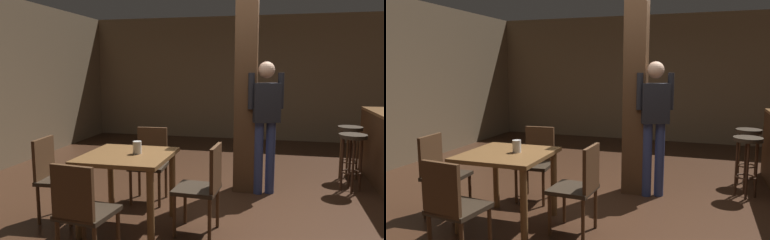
# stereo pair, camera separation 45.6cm
# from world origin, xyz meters

# --- Properties ---
(ground_plane) EXTENTS (10.80, 10.80, 0.00)m
(ground_plane) POSITION_xyz_m (0.00, 0.00, 0.00)
(ground_plane) COLOR #382114
(wall_back) EXTENTS (8.00, 0.10, 2.80)m
(wall_back) POSITION_xyz_m (0.00, 4.50, 1.40)
(wall_back) COLOR #756047
(wall_back) RESTS_ON ground_plane
(pillar) EXTENTS (0.28, 0.28, 2.80)m
(pillar) POSITION_xyz_m (-0.04, 0.75, 1.40)
(pillar) COLOR #4C301C
(pillar) RESTS_ON ground_plane
(dining_table) EXTENTS (0.87, 0.87, 0.77)m
(dining_table) POSITION_xyz_m (-1.11, -0.70, 0.63)
(dining_table) COLOR brown
(dining_table) RESTS_ON ground_plane
(chair_south) EXTENTS (0.47, 0.47, 0.89)m
(chair_south) POSITION_xyz_m (-1.15, -1.56, 0.51)
(chair_south) COLOR #2D2319
(chair_south) RESTS_ON ground_plane
(chair_west) EXTENTS (0.45, 0.45, 0.89)m
(chair_west) POSITION_xyz_m (-1.95, -0.71, 0.51)
(chair_west) COLOR #2D2319
(chair_west) RESTS_ON ground_plane
(chair_east) EXTENTS (0.44, 0.44, 0.89)m
(chair_east) POSITION_xyz_m (-0.31, -0.69, 0.51)
(chair_east) COLOR #2D2319
(chair_east) RESTS_ON ground_plane
(chair_north) EXTENTS (0.45, 0.45, 0.89)m
(chair_north) POSITION_xyz_m (-1.15, 0.11, 0.51)
(chair_north) COLOR #2D2319
(chair_north) RESTS_ON ground_plane
(napkin_cup) EXTENTS (0.09, 0.09, 0.13)m
(napkin_cup) POSITION_xyz_m (-1.02, -0.66, 0.83)
(napkin_cup) COLOR beige
(napkin_cup) RESTS_ON dining_table
(standing_person) EXTENTS (0.47, 0.30, 1.72)m
(standing_person) POSITION_xyz_m (0.22, 0.67, 1.00)
(standing_person) COLOR black
(standing_person) RESTS_ON ground_plane
(bar_stool_near) EXTENTS (0.36, 0.36, 0.77)m
(bar_stool_near) POSITION_xyz_m (1.35, 1.01, 0.58)
(bar_stool_near) COLOR #2D2319
(bar_stool_near) RESTS_ON ground_plane
(bar_stool_mid) EXTENTS (0.35, 0.35, 0.79)m
(bar_stool_mid) POSITION_xyz_m (1.42, 1.59, 0.59)
(bar_stool_mid) COLOR #2D2319
(bar_stool_mid) RESTS_ON ground_plane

